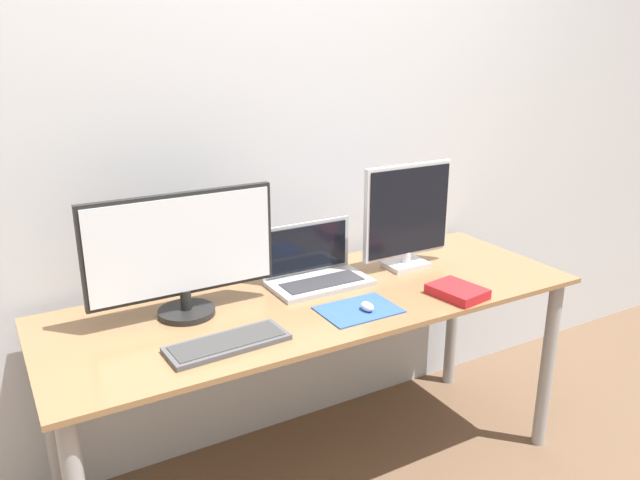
{
  "coord_description": "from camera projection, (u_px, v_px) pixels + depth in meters",
  "views": [
    {
      "loc": [
        -1.0,
        -1.41,
        1.62
      ],
      "look_at": [
        0.02,
        0.36,
        0.95
      ],
      "focal_mm": 35.0,
      "sensor_mm": 36.0,
      "label": 1
    }
  ],
  "objects": [
    {
      "name": "laptop",
      "position": [
        314.0,
        268.0,
        2.3
      ],
      "size": [
        0.37,
        0.21,
        0.21
      ],
      "color": "#ADADB2",
      "rests_on": "desk"
    },
    {
      "name": "wall_back",
      "position": [
        267.0,
        138.0,
        2.36
      ],
      "size": [
        7.0,
        0.05,
        2.5
      ],
      "color": "silver",
      "rests_on": "ground_plane"
    },
    {
      "name": "monitor_left",
      "position": [
        182.0,
        252.0,
        1.98
      ],
      "size": [
        0.62,
        0.19,
        0.41
      ],
      "color": "black",
      "rests_on": "desk"
    },
    {
      "name": "keyboard",
      "position": [
        228.0,
        343.0,
        1.84
      ],
      "size": [
        0.37,
        0.16,
        0.02
      ],
      "color": "#4C4C51",
      "rests_on": "desk"
    },
    {
      "name": "book",
      "position": [
        457.0,
        292.0,
        2.19
      ],
      "size": [
        0.17,
        0.2,
        0.03
      ],
      "color": "red",
      "rests_on": "desk"
    },
    {
      "name": "mousepad",
      "position": [
        358.0,
        310.0,
        2.08
      ],
      "size": [
        0.26,
        0.19,
        0.0
      ],
      "color": "#2D519E",
      "rests_on": "desk"
    },
    {
      "name": "mouse",
      "position": [
        367.0,
        306.0,
        2.06
      ],
      "size": [
        0.04,
        0.06,
        0.03
      ],
      "color": "silver",
      "rests_on": "mousepad"
    },
    {
      "name": "desk",
      "position": [
        320.0,
        325.0,
        2.22
      ],
      "size": [
        1.89,
        0.68,
        0.75
      ],
      "color": "olive",
      "rests_on": "ground_plane"
    },
    {
      "name": "monitor_right",
      "position": [
        408.0,
        216.0,
        2.41
      ],
      "size": [
        0.39,
        0.12,
        0.41
      ],
      "color": "silver",
      "rests_on": "desk"
    }
  ]
}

